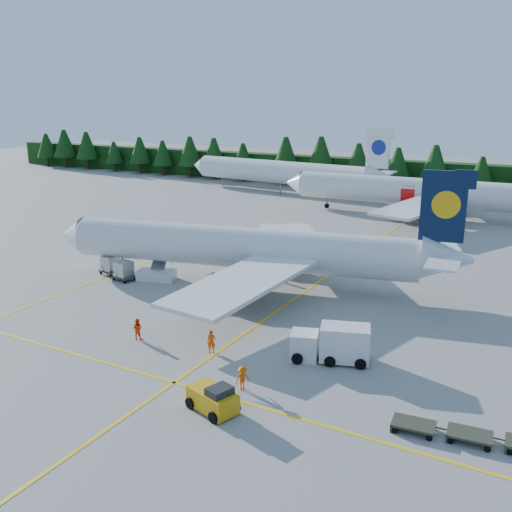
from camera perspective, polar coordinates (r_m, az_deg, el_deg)
The scene contains 16 objects.
ground at distance 46.12m, azimuth -9.72°, elevation -7.62°, with size 320.00×320.00×0.00m, color gray.
taxi_stripe_a at distance 69.23m, azimuth -8.58°, elevation 0.29°, with size 0.25×120.00×0.01m, color yellow.
taxi_stripe_b at distance 59.62m, azimuth 6.93°, elevation -2.14°, with size 0.25×120.00×0.01m, color yellow.
taxi_stripe_cross at distance 42.05m, azimuth -14.87°, elevation -10.29°, with size 80.00×0.25×0.01m, color yellow.
treeline_hedge at distance 118.94m, azimuth 15.68°, elevation 7.67°, with size 220.00×4.00×6.00m, color black.
airliner_navy at distance 56.73m, azimuth -2.32°, elevation 0.82°, with size 40.54×33.01×11.94m.
airliner_red at distance 93.72m, azimuth 14.78°, elevation 6.27°, with size 43.27×35.59×12.58m.
airliner_far_left at distance 114.28m, azimuth 1.80°, elevation 8.47°, with size 44.46×8.80×12.94m.
airstairs at distance 59.39m, azimuth -9.84°, elevation -1.58°, with size 4.29×5.75×3.41m.
service_truck at distance 40.85m, azimuth 7.45°, elevation -8.64°, with size 5.83×3.61×2.65m.
baggage_tug at distance 34.76m, azimuth -4.28°, elevation -14.03°, with size 3.44×2.51×1.65m.
dolly_train at distance 34.30m, azimuth 23.16°, elevation -16.51°, with size 11.19×3.04×0.14m.
uld_pair at distance 60.68m, azimuth -13.72°, elevation -1.06°, with size 5.03×2.88×1.66m.
crew_a at distance 42.01m, azimuth -4.49°, elevation -8.53°, with size 0.62×0.41×1.70m, color #EB4704.
crew_b at distance 45.05m, azimuth -11.78°, elevation -7.15°, with size 0.81×0.63×1.67m, color #FF3B05.
crew_c at distance 36.91m, azimuth -1.36°, elevation -12.13°, with size 0.66×0.45×1.61m, color #DD5504.
Camera 1 is at (26.93, -32.89, 17.88)m, focal length 40.00 mm.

